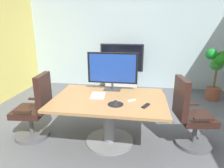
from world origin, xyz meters
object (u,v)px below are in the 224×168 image
object	(u,v)px
conference_table	(110,110)
potted_plant	(216,69)
office_chair_right	(190,118)
conference_phone	(116,102)
wall_display_unit	(122,74)
remote_control	(146,106)
tv_monitor	(112,69)
office_chair_left	(35,112)

from	to	relation	value
conference_table	potted_plant	size ratio (longest dim) A/B	1.33
conference_table	office_chair_right	size ratio (longest dim) A/B	1.56
conference_phone	wall_display_unit	bearing A→B (deg)	94.30
wall_display_unit	remote_control	world-z (taller)	wall_display_unit
tv_monitor	conference_phone	distance (m)	0.74
conference_table	remote_control	distance (m)	0.63
tv_monitor	potted_plant	size ratio (longest dim) A/B	0.66
office_chair_left	remote_control	xyz separation A→B (m)	(1.77, -0.19, 0.30)
conference_table	remote_control	bearing A→B (deg)	-23.20
office_chair_left	wall_display_unit	size ratio (longest dim) A/B	0.83
office_chair_left	potted_plant	distance (m)	4.24
conference_table	conference_phone	bearing A→B (deg)	-61.94
office_chair_left	office_chair_right	world-z (taller)	same
office_chair_right	conference_table	bearing A→B (deg)	85.99
office_chair_right	potted_plant	bearing A→B (deg)	-34.02
office_chair_right	potted_plant	size ratio (longest dim) A/B	0.85
potted_plant	conference_phone	world-z (taller)	potted_plant
office_chair_right	remote_control	distance (m)	0.82
potted_plant	conference_phone	bearing A→B (deg)	-130.39
conference_phone	tv_monitor	bearing A→B (deg)	102.31
conference_table	potted_plant	bearing A→B (deg)	45.28
tv_monitor	conference_phone	world-z (taller)	tv_monitor
wall_display_unit	tv_monitor	bearing A→B (deg)	-88.01
tv_monitor	conference_phone	xyz separation A→B (m)	(0.14, -0.65, -0.33)
conference_phone	potted_plant	bearing A→B (deg)	49.61
potted_plant	remote_control	distance (m)	3.08
office_chair_left	tv_monitor	bearing A→B (deg)	105.82
wall_display_unit	remote_control	bearing A→B (deg)	-77.77
potted_plant	conference_phone	xyz separation A→B (m)	(-2.16, -2.54, 0.01)
tv_monitor	office_chair_right	bearing A→B (deg)	-14.48
conference_table	tv_monitor	xyz separation A→B (m)	(-0.02, 0.42, 0.56)
remote_control	conference_table	bearing A→B (deg)	-177.04
office_chair_left	wall_display_unit	distance (m)	2.98
tv_monitor	potted_plant	world-z (taller)	tv_monitor
office_chair_right	tv_monitor	bearing A→B (deg)	67.03
potted_plant	office_chair_right	bearing A→B (deg)	-115.54
potted_plant	office_chair_left	bearing A→B (deg)	-146.26
office_chair_left	office_chair_right	distance (m)	2.46
tv_monitor	wall_display_unit	world-z (taller)	tv_monitor
office_chair_right	wall_display_unit	bearing A→B (deg)	18.36
office_chair_left	wall_display_unit	bearing A→B (deg)	152.81
office_chair_left	tv_monitor	xyz separation A→B (m)	(1.21, 0.46, 0.65)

